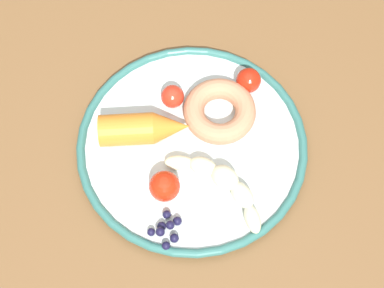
{
  "coord_description": "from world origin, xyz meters",
  "views": [
    {
      "loc": [
        0.26,
        0.16,
        1.45
      ],
      "look_at": [
        -0.05,
        0.05,
        0.75
      ],
      "focal_mm": 53.66,
      "sensor_mm": 36.0,
      "label": 1
    }
  ],
  "objects_px": {
    "plate": "(192,145)",
    "donut": "(220,111)",
    "tomato_mid": "(165,186)",
    "blueberry_pile": "(166,229)",
    "dining_table": "(151,194)",
    "carrot_orange": "(145,129)",
    "banana": "(221,182)",
    "tomato_far": "(171,96)",
    "tomato_near": "(248,80)"
  },
  "relations": [
    {
      "from": "plate",
      "to": "donut",
      "type": "height_order",
      "value": "donut"
    },
    {
      "from": "tomato_mid",
      "to": "donut",
      "type": "bearing_deg",
      "value": 166.9
    },
    {
      "from": "blueberry_pile",
      "to": "tomato_mid",
      "type": "xyz_separation_m",
      "value": [
        -0.05,
        -0.02,
        0.01
      ]
    },
    {
      "from": "donut",
      "to": "tomato_mid",
      "type": "xyz_separation_m",
      "value": [
        0.13,
        -0.03,
        0.01
      ]
    },
    {
      "from": "dining_table",
      "to": "blueberry_pile",
      "type": "xyz_separation_m",
      "value": [
        0.07,
        0.06,
        0.12
      ]
    },
    {
      "from": "dining_table",
      "to": "tomato_mid",
      "type": "height_order",
      "value": "tomato_mid"
    },
    {
      "from": "dining_table",
      "to": "donut",
      "type": "xyz_separation_m",
      "value": [
        -0.1,
        0.07,
        0.12
      ]
    },
    {
      "from": "dining_table",
      "to": "tomato_mid",
      "type": "bearing_deg",
      "value": 56.25
    },
    {
      "from": "carrot_orange",
      "to": "banana",
      "type": "bearing_deg",
      "value": 73.98
    },
    {
      "from": "tomato_far",
      "to": "tomato_near",
      "type": "bearing_deg",
      "value": 122.49
    },
    {
      "from": "dining_table",
      "to": "tomato_far",
      "type": "distance_m",
      "value": 0.16
    },
    {
      "from": "dining_table",
      "to": "banana",
      "type": "xyz_separation_m",
      "value": [
        -0.01,
        0.1,
        0.12
      ]
    },
    {
      "from": "donut",
      "to": "carrot_orange",
      "type": "bearing_deg",
      "value": -53.25
    },
    {
      "from": "plate",
      "to": "banana",
      "type": "bearing_deg",
      "value": 51.91
    },
    {
      "from": "dining_table",
      "to": "tomato_far",
      "type": "height_order",
      "value": "tomato_far"
    },
    {
      "from": "tomato_mid",
      "to": "dining_table",
      "type": "bearing_deg",
      "value": -123.75
    },
    {
      "from": "banana",
      "to": "donut",
      "type": "height_order",
      "value": "banana"
    },
    {
      "from": "tomato_near",
      "to": "tomato_far",
      "type": "xyz_separation_m",
      "value": [
        0.06,
        -0.09,
        -0.0
      ]
    },
    {
      "from": "donut",
      "to": "blueberry_pile",
      "type": "bearing_deg",
      "value": -3.0
    },
    {
      "from": "banana",
      "to": "tomato_near",
      "type": "relative_size",
      "value": 4.39
    },
    {
      "from": "banana",
      "to": "carrot_orange",
      "type": "xyz_separation_m",
      "value": [
        -0.03,
        -0.12,
        0.01
      ]
    },
    {
      "from": "plate",
      "to": "blueberry_pile",
      "type": "xyz_separation_m",
      "value": [
        0.12,
        0.01,
        0.01
      ]
    },
    {
      "from": "dining_table",
      "to": "donut",
      "type": "height_order",
      "value": "donut"
    },
    {
      "from": "banana",
      "to": "tomato_far",
      "type": "height_order",
      "value": "tomato_far"
    },
    {
      "from": "dining_table",
      "to": "plate",
      "type": "distance_m",
      "value": 0.13
    },
    {
      "from": "blueberry_pile",
      "to": "tomato_mid",
      "type": "height_order",
      "value": "tomato_mid"
    },
    {
      "from": "tomato_far",
      "to": "donut",
      "type": "bearing_deg",
      "value": 91.34
    },
    {
      "from": "tomato_near",
      "to": "tomato_far",
      "type": "height_order",
      "value": "tomato_near"
    },
    {
      "from": "plate",
      "to": "tomato_mid",
      "type": "relative_size",
      "value": 7.82
    },
    {
      "from": "tomato_near",
      "to": "dining_table",
      "type": "bearing_deg",
      "value": -29.19
    },
    {
      "from": "plate",
      "to": "banana",
      "type": "height_order",
      "value": "banana"
    },
    {
      "from": "donut",
      "to": "tomato_far",
      "type": "height_order",
      "value": "tomato_far"
    },
    {
      "from": "blueberry_pile",
      "to": "plate",
      "type": "bearing_deg",
      "value": -174.78
    },
    {
      "from": "carrot_orange",
      "to": "tomato_far",
      "type": "height_order",
      "value": "carrot_orange"
    },
    {
      "from": "tomato_far",
      "to": "carrot_orange",
      "type": "bearing_deg",
      "value": -12.46
    },
    {
      "from": "plate",
      "to": "carrot_orange",
      "type": "distance_m",
      "value": 0.07
    },
    {
      "from": "tomato_near",
      "to": "tomato_mid",
      "type": "height_order",
      "value": "tomato_mid"
    },
    {
      "from": "donut",
      "to": "tomato_near",
      "type": "relative_size",
      "value": 2.84
    },
    {
      "from": "carrot_orange",
      "to": "donut",
      "type": "relative_size",
      "value": 1.28
    },
    {
      "from": "banana",
      "to": "donut",
      "type": "bearing_deg",
      "value": -160.06
    },
    {
      "from": "dining_table",
      "to": "banana",
      "type": "relative_size",
      "value": 7.35
    },
    {
      "from": "tomato_near",
      "to": "blueberry_pile",
      "type": "bearing_deg",
      "value": -7.7
    },
    {
      "from": "plate",
      "to": "carrot_orange",
      "type": "height_order",
      "value": "carrot_orange"
    },
    {
      "from": "dining_table",
      "to": "tomato_far",
      "type": "bearing_deg",
      "value": -178.47
    },
    {
      "from": "plate",
      "to": "blueberry_pile",
      "type": "height_order",
      "value": "blueberry_pile"
    },
    {
      "from": "plate",
      "to": "banana",
      "type": "relative_size",
      "value": 2.03
    },
    {
      "from": "carrot_orange",
      "to": "tomato_near",
      "type": "distance_m",
      "value": 0.16
    },
    {
      "from": "tomato_near",
      "to": "donut",
      "type": "bearing_deg",
      "value": -21.33
    },
    {
      "from": "donut",
      "to": "banana",
      "type": "bearing_deg",
      "value": 19.94
    },
    {
      "from": "banana",
      "to": "donut",
      "type": "relative_size",
      "value": 1.55
    }
  ]
}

